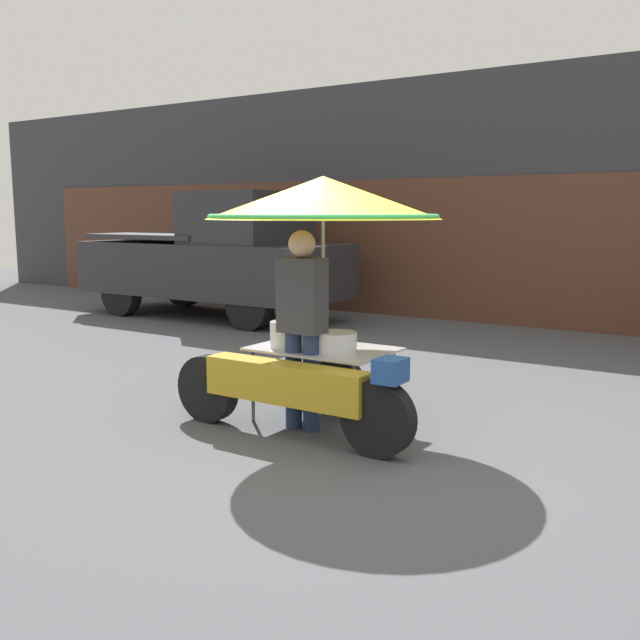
{
  "coord_description": "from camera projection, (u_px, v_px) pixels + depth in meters",
  "views": [
    {
      "loc": [
        2.86,
        -4.74,
        1.82
      ],
      "look_at": [
        -0.43,
        0.31,
        0.91
      ],
      "focal_mm": 40.0,
      "sensor_mm": 36.0,
      "label": 1
    }
  ],
  "objects": [
    {
      "name": "ground_plane",
      "position": [
        344.0,
        440.0,
        5.74
      ],
      "size": [
        36.0,
        36.0,
        0.0
      ],
      "primitive_type": "plane",
      "color": "#4C4F54"
    },
    {
      "name": "shopfront_building",
      "position": [
        583.0,
        199.0,
        11.7
      ],
      "size": [
        28.0,
        2.06,
        4.09
      ],
      "color": "#38383D",
      "rests_on": "ground"
    },
    {
      "name": "vendor_motorcycle_cart",
      "position": [
        320.0,
        230.0,
        5.97
      ],
      "size": [
        2.28,
        1.99,
        2.12
      ],
      "color": "black",
      "rests_on": "ground"
    },
    {
      "name": "vendor_person",
      "position": [
        302.0,
        319.0,
        5.91
      ],
      "size": [
        0.38,
        0.22,
        1.67
      ],
      "color": "navy",
      "rests_on": "ground"
    },
    {
      "name": "pickup_truck",
      "position": [
        218.0,
        259.0,
        12.34
      ],
      "size": [
        4.84,
        1.85,
        2.16
      ],
      "color": "black",
      "rests_on": "ground"
    }
  ]
}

